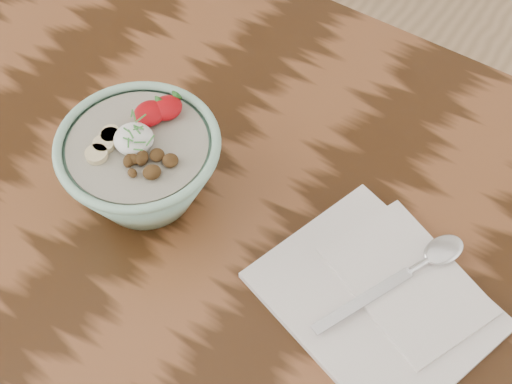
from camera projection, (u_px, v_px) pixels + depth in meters
table at (277, 337)px, 83.36cm from camera, size 160.00×90.00×75.00cm
breakfast_bowl at (142, 165)px, 78.60cm from camera, size 17.91×17.91×11.77cm
napkin at (382, 296)px, 75.45cm from camera, size 27.57×24.68×1.42cm
spoon at (424, 262)px, 76.36cm from camera, size 10.13×18.94×1.03cm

